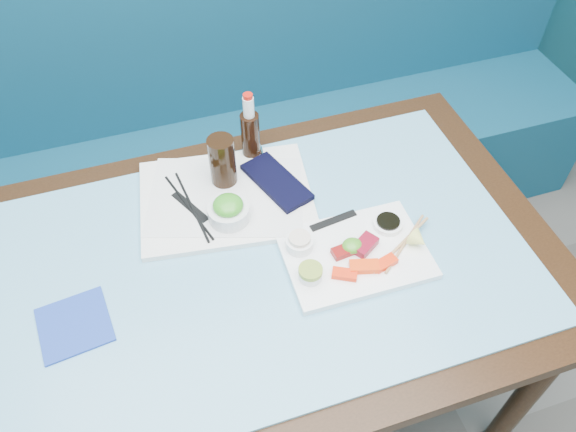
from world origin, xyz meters
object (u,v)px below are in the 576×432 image
object	(u,v)px
booth_bench	(206,148)
blue_napkin	(74,325)
seaweed_bowl	(229,213)
cola_bottle_body	(251,137)
dining_table	(268,280)
serving_tray	(226,198)
sashimi_plate	(355,254)
cola_glass	(222,161)

from	to	relation	value
booth_bench	blue_napkin	bearing A→B (deg)	-116.68
seaweed_bowl	cola_bottle_body	xyz separation A→B (m)	(0.12, 0.21, 0.03)
dining_table	blue_napkin	size ratio (longest dim) A/B	9.52
serving_tray	blue_napkin	size ratio (longest dim) A/B	2.94
sashimi_plate	serving_tray	xyz separation A→B (m)	(-0.24, 0.27, -0.00)
booth_bench	cola_glass	distance (m)	0.74
cola_bottle_body	sashimi_plate	bearing A→B (deg)	-71.11
booth_bench	dining_table	bearing A→B (deg)	-90.00
dining_table	serving_tray	size ratio (longest dim) A/B	3.24
dining_table	cola_glass	xyz separation A→B (m)	(-0.03, 0.26, 0.18)
cola_bottle_body	blue_napkin	distance (m)	0.64
booth_bench	cola_bottle_body	world-z (taller)	booth_bench
dining_table	seaweed_bowl	distance (m)	0.19
sashimi_plate	serving_tray	distance (m)	0.36
cola_bottle_body	blue_napkin	world-z (taller)	cola_bottle_body
sashimi_plate	seaweed_bowl	world-z (taller)	seaweed_bowl
seaweed_bowl	serving_tray	bearing A→B (deg)	82.41
cola_bottle_body	blue_napkin	bearing A→B (deg)	-142.38
sashimi_plate	cola_glass	world-z (taller)	cola_glass
seaweed_bowl	blue_napkin	size ratio (longest dim) A/B	0.70
cola_glass	dining_table	bearing A→B (deg)	-82.47
sashimi_plate	serving_tray	bearing A→B (deg)	133.32
cola_glass	serving_tray	bearing A→B (deg)	-100.30
seaweed_bowl	cola_glass	distance (m)	0.14
serving_tray	blue_napkin	xyz separation A→B (m)	(-0.40, -0.25, -0.01)
cola_glass	blue_napkin	size ratio (longest dim) A/B	0.95
dining_table	cola_bottle_body	size ratio (longest dim) A/B	9.75
cola_glass	blue_napkin	distance (m)	0.52
serving_tray	sashimi_plate	bearing A→B (deg)	-39.97
seaweed_bowl	dining_table	bearing A→B (deg)	-67.59
seaweed_bowl	blue_napkin	distance (m)	0.43
serving_tray	seaweed_bowl	world-z (taller)	seaweed_bowl
serving_tray	cola_bottle_body	xyz separation A→B (m)	(0.11, 0.14, 0.06)
dining_table	cola_glass	bearing A→B (deg)	97.53
sashimi_plate	blue_napkin	xyz separation A→B (m)	(-0.64, 0.02, -0.01)
serving_tray	cola_glass	distance (m)	0.10
cola_glass	cola_bottle_body	world-z (taller)	cola_glass
serving_tray	blue_napkin	bearing A→B (deg)	-140.00
serving_tray	blue_napkin	distance (m)	0.47
dining_table	cola_bottle_body	bearing A→B (deg)	79.95
dining_table	cola_glass	world-z (taller)	cola_glass
dining_table	booth_bench	bearing A→B (deg)	90.00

